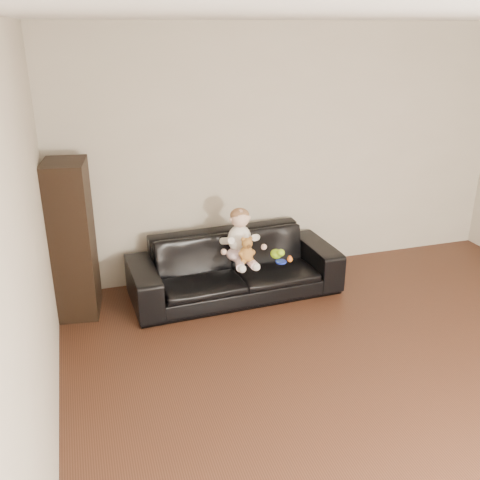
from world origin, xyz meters
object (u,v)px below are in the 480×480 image
object	(u,v)px
baby	(240,239)
toy_blue_disc	(281,262)
sofa	(235,266)
cabinet	(72,240)
toy_rattle	(290,259)
teddy_bear	(247,250)
toy_green	(276,254)

from	to	relation	value
baby	toy_blue_disc	world-z (taller)	baby
sofa	cabinet	size ratio (longest dim) A/B	1.43
toy_rattle	cabinet	bearing A→B (deg)	169.37
sofa	teddy_bear	xyz separation A→B (m)	(0.04, -0.28, 0.28)
sofa	cabinet	xyz separation A→B (m)	(-1.52, 0.10, 0.43)
sofa	toy_blue_disc	size ratio (longest dim) A/B	19.52
toy_rattle	toy_blue_disc	distance (m)	0.09
toy_green	toy_rattle	world-z (taller)	toy_green
teddy_bear	toy_rattle	world-z (taller)	teddy_bear
toy_green	toy_rattle	size ratio (longest dim) A/B	2.33
cabinet	baby	xyz separation A→B (m)	(1.54, -0.21, -0.09)
baby	toy_blue_disc	bearing A→B (deg)	-15.09
sofa	toy_blue_disc	world-z (taller)	sofa
toy_rattle	sofa	bearing A→B (deg)	150.16
teddy_bear	toy_green	world-z (taller)	teddy_bear
sofa	baby	xyz separation A→B (m)	(0.03, -0.12, 0.33)
toy_green	toy_blue_disc	distance (m)	0.12
cabinet	sofa	bearing A→B (deg)	4.08
teddy_bear	toy_green	bearing A→B (deg)	30.50
toy_rattle	toy_blue_disc	world-z (taller)	toy_rattle
toy_rattle	teddy_bear	bearing A→B (deg)	-179.60
toy_blue_disc	toy_rattle	bearing A→B (deg)	-11.52
teddy_bear	baby	bearing A→B (deg)	103.74
teddy_bear	toy_green	xyz separation A→B (m)	(0.35, 0.13, -0.14)
baby	sofa	bearing A→B (deg)	108.76
sofa	toy_rattle	size ratio (longest dim) A/B	35.71
cabinet	toy_rattle	size ratio (longest dim) A/B	25.04
cabinet	toy_blue_disc	xyz separation A→B (m)	(1.91, -0.36, -0.32)
teddy_bear	toy_rattle	bearing A→B (deg)	10.66
toy_green	teddy_bear	bearing A→B (deg)	-159.75
toy_rattle	toy_blue_disc	size ratio (longest dim) A/B	0.55
toy_green	toy_blue_disc	bearing A→B (deg)	-84.33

